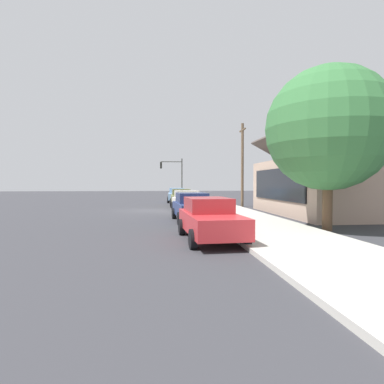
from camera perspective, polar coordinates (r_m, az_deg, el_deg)
The scene contains 12 objects.
ground_plane at distance 24.78m, azimuth -7.71°, elevation -3.36°, with size 120.00×120.00×0.00m, color #38383D.
sidewalk_curb at distance 25.24m, azimuth 5.12°, elevation -3.08°, with size 60.00×4.20×0.16m, color beige.
car_skyblue at distance 35.14m, azimuth -2.78°, elevation -0.53°, with size 4.70×2.25×1.59m.
car_olive at distance 29.08m, azimuth -1.98°, elevation -0.99°, with size 4.66×2.15×1.59m.
car_ivory at distance 23.50m, azimuth -0.89°, elevation -1.63°, with size 4.58×2.28×1.59m.
car_navy at distance 17.79m, azimuth 0.11°, elevation -2.69°, with size 4.54×2.27×1.59m.
car_cherry at distance 11.92m, azimuth 3.25°, elevation -4.84°, with size 4.68×2.22×1.59m.
storefront_building at distance 23.37m, azimuth 22.77°, elevation 1.20°, with size 11.33×6.90×5.66m.
shade_tree at distance 15.56m, azimuth 23.56°, elevation 10.48°, with size 5.56×5.56×7.37m.
traffic_light_main at distance 39.12m, azimuth -3.40°, elevation 3.61°, with size 0.37×2.79×5.20m.
utility_pole_wooden at distance 28.60m, azimuth 9.15°, elevation 5.18°, with size 1.80×0.24×7.50m.
fire_hydrant_red at distance 28.00m, azimuth 1.09°, elevation -1.75°, with size 0.22×0.22×0.71m.
Camera 1 is at (24.68, 0.71, 2.16)m, focal length 29.30 mm.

